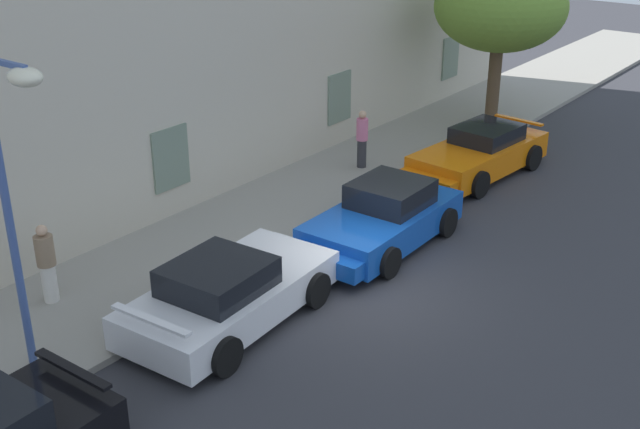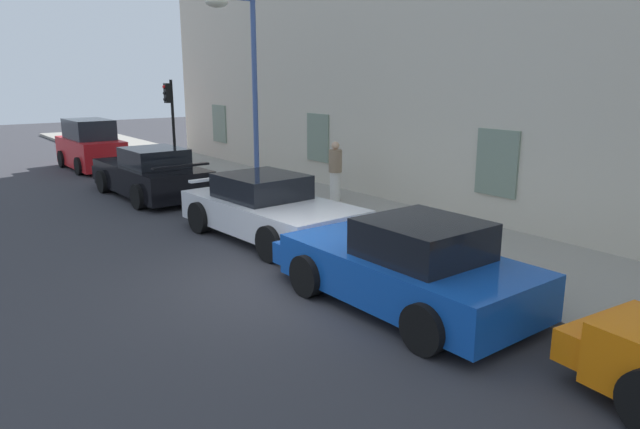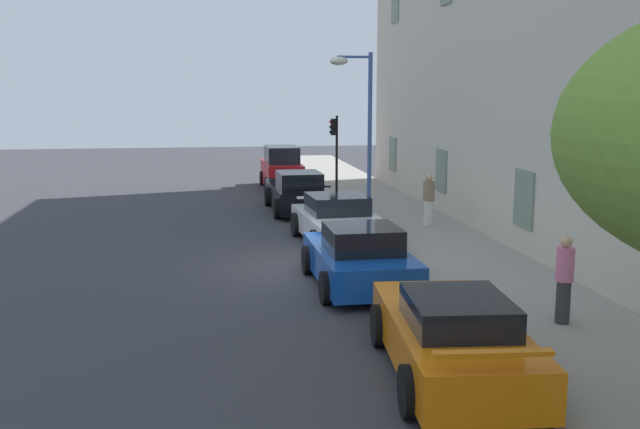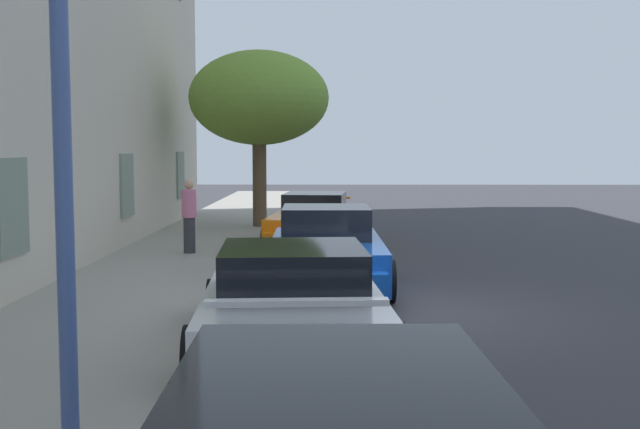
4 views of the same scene
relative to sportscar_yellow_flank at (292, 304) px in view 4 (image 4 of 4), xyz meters
The scene contains 7 objects.
ground_plane 2.89m from the sportscar_yellow_flank, 27.43° to the right, with size 80.00×80.00×0.00m, color #333338.
sidewalk 3.61m from the sportscar_yellow_flank, 45.49° to the left, with size 60.00×3.71×0.14m, color gray.
sportscar_yellow_flank is the anchor object (origin of this frame).
sportscar_white_middle 4.34m from the sportscar_yellow_flank, ahead, with size 4.51×2.24×1.44m.
sportscar_tail_end 9.66m from the sportscar_yellow_flank, ahead, with size 5.05×2.35×1.37m.
tree_near_kerb 14.45m from the sportscar_yellow_flank, ahead, with size 4.13×4.13×5.20m.
pedestrian_admiring 8.50m from the sportscar_yellow_flank, 18.34° to the left, with size 0.46×0.46×1.65m.
Camera 4 is at (-11.85, 0.86, 2.52)m, focal length 44.04 mm.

